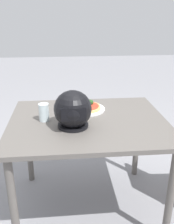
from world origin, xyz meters
TOP-DOWN VIEW (x-y plane):
  - ground_plane at (0.00, 0.00)m, footprint 14.00×14.00m
  - dining_table at (0.00, 0.00)m, footprint 1.09×0.89m
  - pizza_plate at (-0.00, -0.20)m, footprint 0.29×0.29m
  - pizza at (-0.00, -0.20)m, footprint 0.23×0.23m
  - motorcycle_helmet at (0.11, 0.10)m, footprint 0.24×0.24m
  - drinking_glass at (0.30, -0.02)m, footprint 0.07×0.07m

SIDE VIEW (x-z plane):
  - ground_plane at x=0.00m, z-range 0.00..0.00m
  - dining_table at x=0.00m, z-range 0.29..1.03m
  - pizza_plate at x=0.00m, z-range 0.75..0.76m
  - pizza at x=0.00m, z-range 0.75..0.80m
  - drinking_glass at x=0.30m, z-range 0.75..0.87m
  - motorcycle_helmet at x=0.11m, z-range 0.74..0.99m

